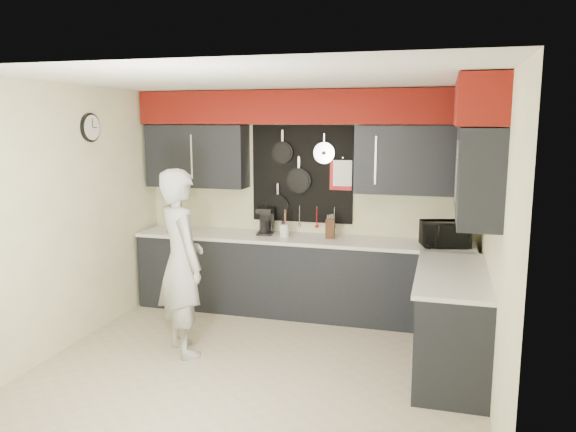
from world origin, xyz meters
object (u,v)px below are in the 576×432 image
(knife_block, at_px, (330,229))
(coffee_maker, at_px, (266,220))
(microwave, at_px, (445,234))
(utensil_crock, at_px, (284,230))
(person, at_px, (181,262))

(knife_block, height_order, coffee_maker, coffee_maker)
(microwave, xyz_separation_m, knife_block, (-1.27, 0.09, -0.02))
(microwave, height_order, utensil_crock, microwave)
(knife_block, relative_size, utensil_crock, 1.54)
(microwave, bearing_deg, person, -166.54)
(knife_block, bearing_deg, utensil_crock, 179.87)
(utensil_crock, bearing_deg, coffee_maker, 163.66)
(microwave, height_order, person, person)
(coffee_maker, bearing_deg, microwave, -11.08)
(microwave, height_order, coffee_maker, coffee_maker)
(knife_block, xyz_separation_m, coffee_maker, (-0.78, 0.02, 0.06))
(knife_block, distance_m, person, 1.85)
(coffee_maker, distance_m, person, 1.51)
(knife_block, bearing_deg, coffee_maker, 172.76)
(utensil_crock, bearing_deg, person, -114.80)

